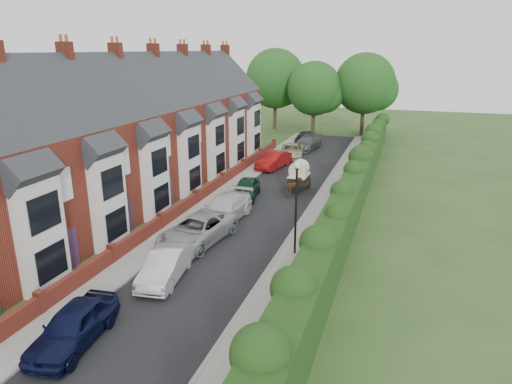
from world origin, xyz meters
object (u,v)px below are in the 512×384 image
Objects in this scene: car_silver_b at (197,230)px; car_white at (224,209)px; car_beige at (292,151)px; horse_cart at (299,173)px; lamppost at (296,197)px; car_silver_a at (166,266)px; car_black at (304,136)px; horse at (293,187)px; car_navy at (73,326)px; car_grey at (307,143)px; car_red at (274,160)px; car_green at (246,188)px.

car_silver_b is 3.79m from car_white.
horse_cart is (3.27, -10.73, 0.66)m from car_beige.
lamppost is 1.18× the size of car_silver_a.
car_black is at bearing 84.35° from car_beige.
horse_cart reaches higher than car_white.
horse is at bearing 68.12° from car_white.
car_beige is (-5.84, 22.55, -2.60)m from lamppost.
lamppost is 0.90× the size of car_silver_b.
car_navy is at bearing -88.32° from car_white.
car_grey is at bearing 82.74° from car_navy.
car_grey is 3.15× the size of horse.
car_white is at bearing -85.40° from car_black.
car_black is (-0.80, 27.35, -0.13)m from car_white.
car_silver_b is at bearing -77.09° from car_red.
car_beige is at bearing -91.77° from car_grey.
car_silver_b is 3.47× the size of horse.
horse_cart reaches higher than car_beige.
car_navy reaches higher than car_green.
car_beige is 11.24m from horse_cart.
car_white is 27.36m from car_black.
car_green is 2.57× the size of horse.
car_silver_b reaches higher than car_grey.
car_grey is at bearing 100.91° from lamppost.
car_silver_b reaches higher than car_beige.
car_navy is 1.01× the size of car_silver_a.
car_silver_a is 0.93× the size of car_red.
horse_cart is at bearing -46.49° from car_red.
car_navy is 41.20m from car_black.
car_silver_b is 1.35× the size of car_green.
car_beige is 3.04× the size of horse.
lamppost is at bearing -71.80° from car_grey.
car_navy is at bearing -99.65° from car_green.
car_green is (-0.56, 13.20, 0.00)m from car_silver_a.
lamppost is 1.57× the size of horse_cart.
lamppost is 1.10× the size of car_red.
lamppost is 0.94× the size of car_white.
car_silver_a is 0.79× the size of car_white.
car_white reaches higher than car_beige.
horse_cart is at bearing 73.16° from car_white.
car_grey is at bearing -61.43° from horse.
lamppost is at bearing 8.81° from car_silver_b.
car_white is at bearing 82.26° from car_navy.
car_white reaches higher than horse.
car_green is (0.22, 18.80, -0.03)m from car_navy.
horse is (3.80, -7.70, -0.08)m from car_red.
horse_cart is at bearing 72.33° from car_silver_a.
horse is (3.83, -20.96, 0.02)m from car_black.
car_red is 0.90× the size of car_grey.
horse_cart is at bearing -70.23° from horse.
car_beige reaches higher than horse.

